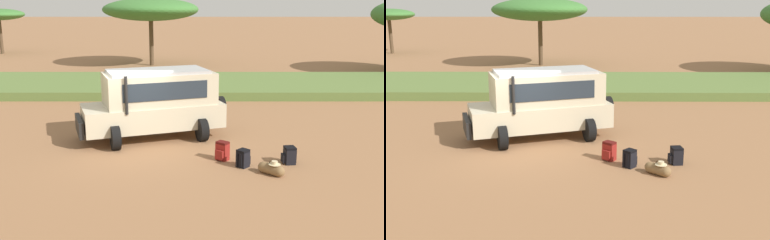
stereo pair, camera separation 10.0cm
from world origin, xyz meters
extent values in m
plane|color=#936642|center=(0.00, 0.00, 0.00)|extent=(320.00, 320.00, 0.00)
cube|color=#5B7538|center=(0.00, 10.93, 0.22)|extent=(120.00, 7.00, 0.44)
cube|color=beige|center=(0.50, 1.27, 0.82)|extent=(5.25, 3.37, 0.84)
cube|color=beige|center=(0.74, 1.35, 1.79)|extent=(4.19, 2.92, 1.10)
cube|color=#232D38|center=(-0.71, 0.86, 1.74)|extent=(0.56, 1.49, 0.77)
cube|color=#232D38|center=(1.03, 0.50, 1.84)|extent=(2.80, 0.98, 0.60)
cube|color=#232D38|center=(0.45, 2.21, 1.84)|extent=(2.80, 0.98, 0.60)
cube|color=#B7B7B7|center=(0.69, 1.34, 2.39)|extent=(3.80, 2.72, 0.10)
cube|color=black|center=(-1.93, 0.45, 0.65)|extent=(0.67, 1.58, 0.56)
cylinder|color=black|center=(-0.23, 0.00, 1.79)|extent=(0.10, 0.10, 1.25)
cylinder|color=black|center=(-0.63, -0.13, 0.40)|extent=(0.52, 0.85, 0.80)
cylinder|color=black|center=(-1.25, 1.70, 0.40)|extent=(0.52, 0.85, 0.80)
cylinder|color=black|center=(2.25, 0.84, 0.40)|extent=(0.52, 0.85, 0.80)
cylinder|color=black|center=(1.63, 2.68, 0.40)|extent=(0.52, 0.85, 0.80)
cylinder|color=black|center=(2.95, 2.10, 0.97)|extent=(0.44, 0.77, 0.74)
cube|color=black|center=(4.84, -1.47, 0.23)|extent=(0.34, 0.40, 0.46)
cube|color=black|center=(4.65, -1.50, 0.17)|extent=(0.11, 0.29, 0.25)
cube|color=black|center=(4.84, -1.47, 0.49)|extent=(0.35, 0.39, 0.07)
cylinder|color=black|center=(5.02, -1.54, 0.23)|extent=(0.04, 0.04, 0.39)
cylinder|color=black|center=(5.00, -1.37, 0.23)|extent=(0.04, 0.04, 0.39)
cube|color=black|center=(3.40, -1.77, 0.24)|extent=(0.43, 0.43, 0.47)
cube|color=black|center=(3.53, -1.63, 0.18)|extent=(0.22, 0.22, 0.26)
cube|color=black|center=(3.40, -1.77, 0.50)|extent=(0.43, 0.43, 0.07)
cylinder|color=black|center=(3.24, -1.85, 0.24)|extent=(0.04, 0.04, 0.40)
cylinder|color=black|center=(3.34, -1.94, 0.24)|extent=(0.04, 0.04, 0.40)
cube|color=maroon|center=(2.84, -1.14, 0.26)|extent=(0.45, 0.43, 0.52)
cube|color=maroon|center=(2.74, -1.27, 0.19)|extent=(0.27, 0.24, 0.29)
cube|color=#4D100E|center=(2.84, -1.14, 0.55)|extent=(0.44, 0.43, 0.07)
cylinder|color=#4D100E|center=(3.00, -1.08, 0.26)|extent=(0.04, 0.04, 0.44)
cylinder|color=#4D100E|center=(2.87, -0.97, 0.26)|extent=(0.04, 0.04, 0.44)
cylinder|color=brown|center=(4.14, -2.38, 0.16)|extent=(0.60, 0.59, 0.31)
sphere|color=brown|center=(4.33, -2.56, 0.16)|extent=(0.31, 0.31, 0.31)
sphere|color=brown|center=(3.94, -2.20, 0.16)|extent=(0.31, 0.31, 0.31)
torus|color=#493721|center=(4.14, -2.38, 0.33)|extent=(0.14, 0.13, 0.16)
cylinder|color=beige|center=(4.21, -2.44, 0.33)|extent=(0.34, 0.34, 0.02)
cylinder|color=beige|center=(4.21, -2.44, 0.37)|extent=(0.17, 0.17, 0.09)
cylinder|color=brown|center=(-16.55, 29.58, 1.62)|extent=(0.32, 0.32, 3.25)
ellipsoid|color=#3D7533|center=(-16.55, 29.58, 3.71)|extent=(4.77, 5.11, 1.08)
cylinder|color=brown|center=(-1.26, 20.98, 1.77)|extent=(0.34, 0.34, 3.54)
ellipsoid|color=#3D7533|center=(-1.26, 20.98, 4.27)|extent=(7.33, 7.40, 1.71)
camera|label=1|loc=(1.90, -14.28, 4.67)|focal=42.00mm
camera|label=2|loc=(2.00, -14.28, 4.67)|focal=42.00mm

